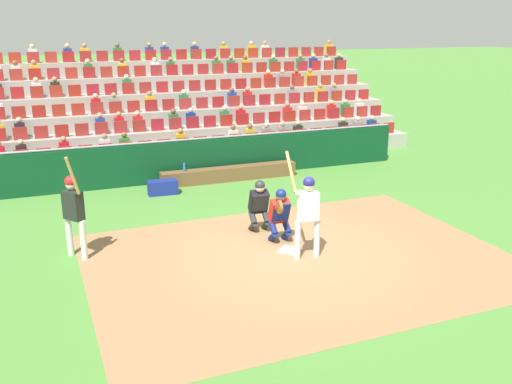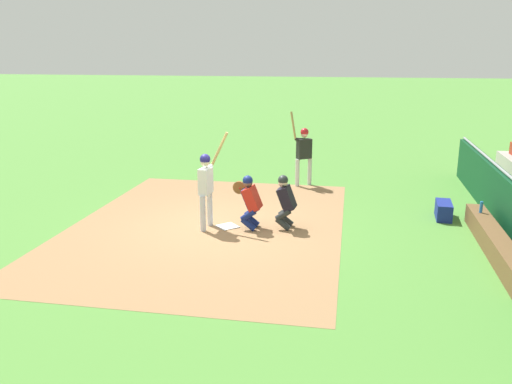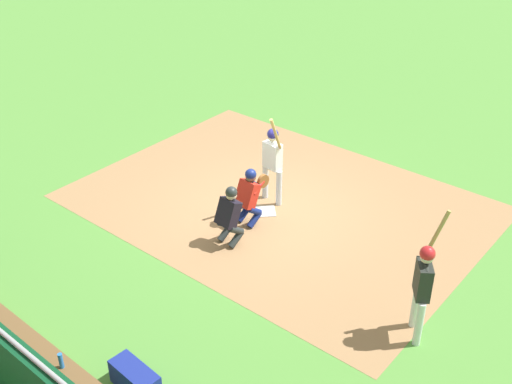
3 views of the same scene
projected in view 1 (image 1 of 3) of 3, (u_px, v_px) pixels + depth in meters
ground_plane at (290, 251)px, 12.20m from camera, size 160.00×160.00×0.00m
infield_dirt_patch at (300, 259)px, 11.75m from camera, size 8.81×6.54×0.01m
home_plate_marker at (290, 250)px, 12.19m from camera, size 0.62×0.62×0.02m
batter_at_plate at (307, 208)px, 11.53m from camera, size 0.63×0.61×2.26m
catcher_crouching at (280, 212)px, 12.46m from camera, size 0.48×0.72×1.29m
home_plate_umpire at (259, 203)px, 13.12m from camera, size 0.49×0.49×1.30m
dugout_wall at (207, 158)px, 17.70m from camera, size 13.38×0.24×1.33m
dugout_bench at (230, 174)px, 17.52m from camera, size 4.37×0.40×0.44m
water_bottle_on_bench at (184, 167)px, 16.90m from camera, size 0.07×0.07×0.27m
equipment_duffel_bag at (163, 187)px, 16.12m from camera, size 0.87×0.41×0.42m
on_deck_batter at (73, 207)px, 11.54m from camera, size 0.44×0.74×2.29m
bleacher_stand at (169, 115)px, 22.29m from camera, size 17.48×5.97×3.99m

